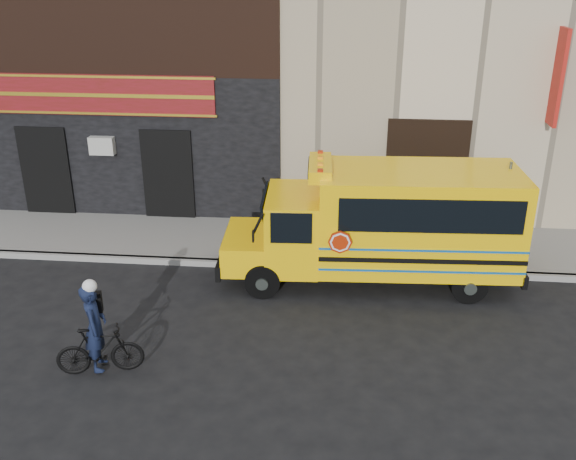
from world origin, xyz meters
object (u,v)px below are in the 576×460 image
Objects in this scene: school_bus at (388,222)px; sign_pole at (504,216)px; bicycle at (100,350)px; cyclist at (95,329)px.

school_bus is 2.41× the size of sign_pole.
sign_pole is 9.33m from bicycle.
bicycle is at bearing -150.39° from sign_pole.
sign_pole is 1.69× the size of cyclist.
bicycle is (-8.05, -4.58, -1.13)m from sign_pole.
school_bus reaches higher than sign_pole.
school_bus is 6.86m from cyclist.
sign_pole is (2.68, 0.36, 0.10)m from school_bus.
cyclist reaches higher than bicycle.
sign_pole is 1.83× the size of bicycle.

